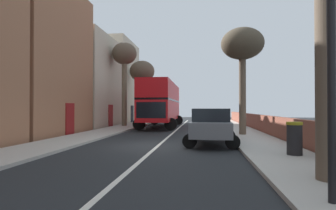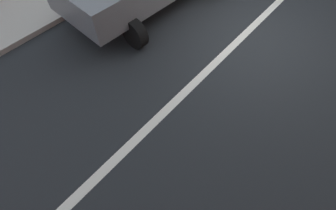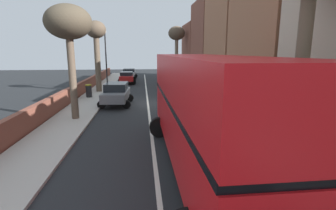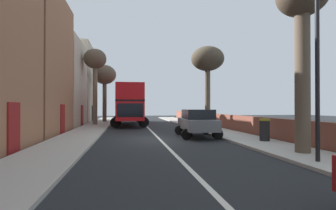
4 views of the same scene
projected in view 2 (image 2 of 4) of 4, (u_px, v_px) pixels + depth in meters
name	position (u px, v px, depth m)	size (l,w,h in m)	color
ground_plane	(245.00, 34.00, 5.48)	(84.00, 84.00, 0.00)	black
road_centre_line	(245.00, 34.00, 5.48)	(0.16, 54.00, 0.01)	silver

